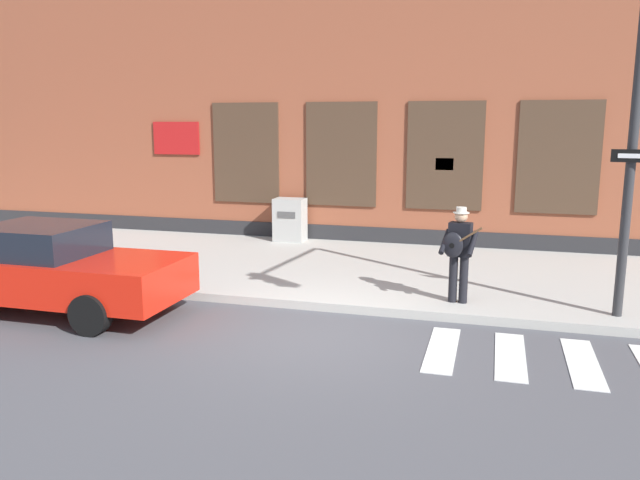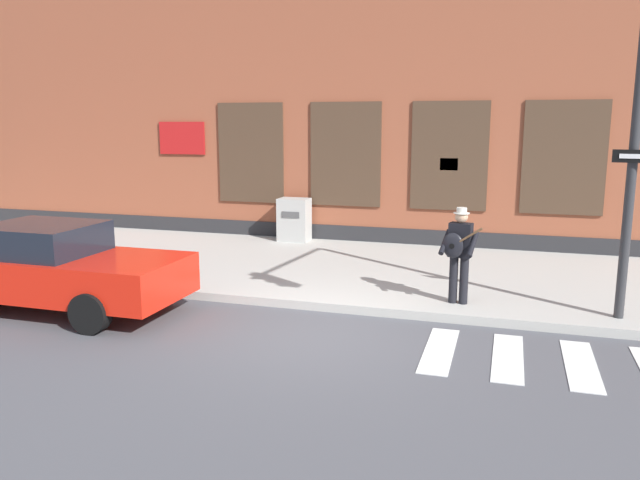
# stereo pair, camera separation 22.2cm
# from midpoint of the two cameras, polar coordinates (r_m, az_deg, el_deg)

# --- Properties ---
(ground_plane) EXTENTS (160.00, 160.00, 0.00)m
(ground_plane) POSITION_cam_midpoint_polar(r_m,az_deg,el_deg) (9.84, -1.08, -8.68)
(ground_plane) COLOR #4C4C51
(sidewalk) EXTENTS (28.00, 5.80, 0.16)m
(sidewalk) POSITION_cam_midpoint_polar(r_m,az_deg,el_deg) (13.63, 3.94, -2.81)
(sidewalk) COLOR #ADAAA3
(sidewalk) RESTS_ON ground
(building_backdrop) EXTENTS (28.00, 4.06, 7.90)m
(building_backdrop) POSITION_cam_midpoint_polar(r_m,az_deg,el_deg) (18.08, 7.40, 12.82)
(building_backdrop) COLOR brown
(building_backdrop) RESTS_ON ground
(crosswalk) EXTENTS (5.20, 1.90, 0.01)m
(crosswalk) POSITION_cam_midpoint_polar(r_m,az_deg,el_deg) (9.51, 25.15, -10.42)
(crosswalk) COLOR silver
(crosswalk) RESTS_ON ground
(red_car) EXTENTS (4.61, 2.00, 1.53)m
(red_car) POSITION_cam_midpoint_polar(r_m,az_deg,el_deg) (11.81, -23.86, -2.41)
(red_car) COLOR red
(red_car) RESTS_ON ground
(busker) EXTENTS (0.72, 0.61, 1.68)m
(busker) POSITION_cam_midpoint_polar(r_m,az_deg,el_deg) (10.99, 11.99, -0.83)
(busker) COLOR black
(busker) RESTS_ON sidewalk
(utility_box) EXTENTS (0.80, 0.58, 1.13)m
(utility_box) POSITION_cam_midpoint_polar(r_m,az_deg,el_deg) (16.51, -3.15, 1.87)
(utility_box) COLOR #ADADA8
(utility_box) RESTS_ON sidewalk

